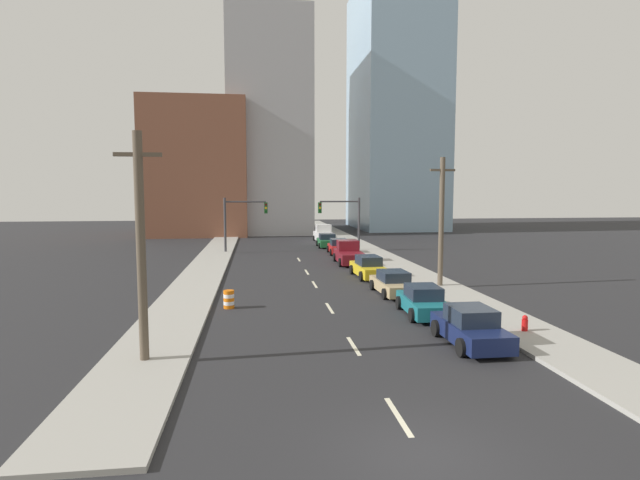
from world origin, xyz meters
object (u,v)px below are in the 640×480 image
object	(u,v)px
utility_pole_left_near	(141,246)
sedan_teal	(423,302)
traffic_signal_right	(346,216)
sedan_red	(339,247)
traffic_signal_left	(238,217)
sedan_tan	(393,283)
sedan_yellow	(368,267)
fire_hydrant	(525,325)
pickup_truck_maroon	(349,254)
sedan_green	(327,241)
utility_pole_right_mid	(441,221)
traffic_barrel	(229,299)
pickup_truck_white	(324,235)
sedan_navy	(470,328)

from	to	relation	value
utility_pole_left_near	sedan_teal	distance (m)	13.79
traffic_signal_right	sedan_red	distance (m)	3.78
traffic_signal_left	sedan_tan	xyz separation A→B (m)	(9.87, -21.88, -2.97)
traffic_signal_right	sedan_yellow	world-z (taller)	traffic_signal_right
traffic_signal_right	utility_pole_left_near	size ratio (longest dim) A/B	0.68
fire_hydrant	sedan_tan	distance (m)	9.57
traffic_signal_left	sedan_teal	distance (m)	28.99
sedan_tan	pickup_truck_maroon	xyz separation A→B (m)	(-0.26, 12.98, 0.16)
traffic_signal_right	sedan_green	size ratio (longest dim) A/B	1.27
traffic_signal_right	sedan_teal	bearing A→B (deg)	-92.21
utility_pole_right_mid	sedan_teal	xyz separation A→B (m)	(-3.44, -6.77, -3.57)
utility_pole_right_mid	traffic_barrel	xyz separation A→B (m)	(-13.06, -4.07, -3.77)
pickup_truck_white	fire_hydrant	bearing A→B (deg)	-85.55
sedan_yellow	sedan_green	world-z (taller)	sedan_yellow
traffic_signal_left	sedan_teal	world-z (taller)	traffic_signal_left
utility_pole_left_near	utility_pole_right_mid	world-z (taller)	utility_pole_right_mid
utility_pole_left_near	sedan_yellow	xyz separation A→B (m)	(11.91, 16.70, -3.49)
sedan_red	sedan_green	distance (m)	6.13
fire_hydrant	sedan_yellow	world-z (taller)	sedan_yellow
traffic_signal_right	sedan_yellow	xyz separation A→B (m)	(-1.27, -15.90, -2.91)
traffic_signal_left	sedan_tan	size ratio (longest dim) A/B	1.22
fire_hydrant	pickup_truck_maroon	bearing A→B (deg)	99.14
traffic_barrel	utility_pole_left_near	bearing A→B (deg)	-106.96
traffic_barrel	pickup_truck_maroon	size ratio (longest dim) A/B	0.18
pickup_truck_maroon	sedan_green	size ratio (longest dim) A/B	1.22
traffic_signal_right	sedan_yellow	size ratio (longest dim) A/B	1.14
sedan_yellow	sedan_teal	bearing A→B (deg)	-90.77
fire_hydrant	sedan_red	distance (m)	28.97
sedan_yellow	traffic_signal_left	bearing A→B (deg)	119.48
sedan_tan	sedan_navy	bearing A→B (deg)	-89.44
utility_pole_left_near	pickup_truck_maroon	size ratio (longest dim) A/B	1.54
traffic_signal_left	utility_pole_right_mid	size ratio (longest dim) A/B	0.67
traffic_barrel	pickup_truck_white	distance (m)	35.81
sedan_navy	pickup_truck_maroon	world-z (taller)	pickup_truck_maroon
traffic_signal_left	sedan_navy	xyz separation A→B (m)	(10.19, -32.01, -2.91)
traffic_signal_left	utility_pole_left_near	world-z (taller)	utility_pole_left_near
utility_pole_left_near	pickup_truck_maroon	distance (m)	26.70
sedan_navy	sedan_tan	bearing A→B (deg)	91.85
utility_pole_left_near	utility_pole_right_mid	distance (m)	19.84
traffic_signal_left	utility_pole_right_mid	xyz separation A→B (m)	(13.37, -20.31, 0.63)
utility_pole_right_mid	sedan_tan	distance (m)	5.27
traffic_signal_left	sedan_tan	world-z (taller)	traffic_signal_left
utility_pole_right_mid	traffic_signal_right	bearing A→B (deg)	96.73
utility_pole_left_near	traffic_barrel	distance (m)	9.38
traffic_barrel	sedan_yellow	distance (m)	12.65
traffic_signal_left	pickup_truck_maroon	xyz separation A→B (m)	(9.61, -8.90, -2.82)
traffic_barrel	sedan_navy	xyz separation A→B (m)	(9.88, -7.63, 0.22)
traffic_barrel	pickup_truck_white	xyz separation A→B (m)	(9.73, 34.46, 0.36)
utility_pole_left_near	pickup_truck_white	bearing A→B (deg)	74.00
utility_pole_right_mid	sedan_red	distance (m)	18.90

